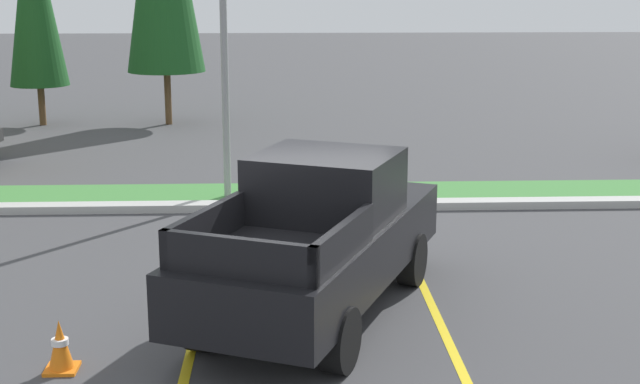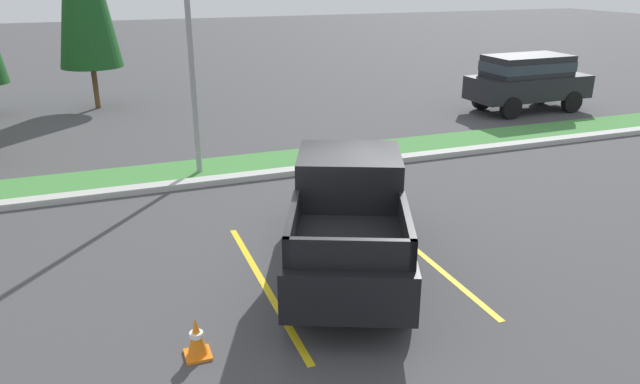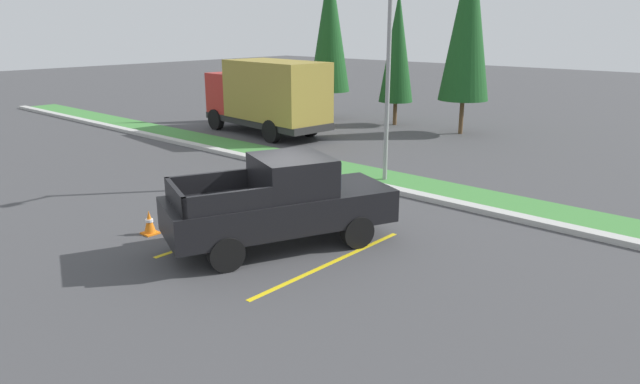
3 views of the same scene
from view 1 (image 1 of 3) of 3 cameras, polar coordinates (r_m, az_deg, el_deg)
ground_plane at (r=12.17m, az=-1.14°, el=-7.13°), size 120.00×120.00×0.00m
parking_line_near at (r=11.84m, az=-7.73°, el=-7.84°), size 0.12×4.80×0.01m
parking_line_far at (r=11.95m, az=7.37°, el=-7.62°), size 0.12×4.80×0.01m
curb_strip at (r=16.92m, az=-1.52°, el=-0.88°), size 56.00×0.40×0.15m
grass_median at (r=18.00m, az=-1.58°, el=-0.14°), size 56.00×1.80×0.06m
pickup_truck_main at (r=11.50m, az=-0.05°, el=-2.90°), size 3.79×5.54×2.10m
traffic_cone at (r=10.50m, az=-16.33°, el=-9.49°), size 0.36×0.36×0.60m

